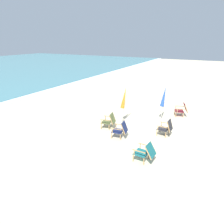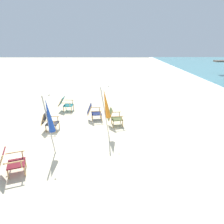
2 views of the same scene
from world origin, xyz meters
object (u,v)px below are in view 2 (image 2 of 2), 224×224
(beach_chair_mid_center, at_px, (114,117))
(umbrella_furled_blue, at_px, (49,116))
(beach_chair_back_right, at_px, (10,161))
(beach_chair_front_right, at_px, (65,104))
(beach_chair_front_left, at_px, (93,112))
(beach_chair_far_center, at_px, (49,121))
(umbrella_furled_orange, at_px, (106,104))

(beach_chair_mid_center, xyz_separation_m, umbrella_furled_blue, (2.42, -2.14, 0.96))
(beach_chair_back_right, height_order, beach_chair_mid_center, beach_chair_mid_center)
(beach_chair_front_right, bearing_deg, umbrella_furled_blue, 6.95)
(beach_chair_front_left, relative_size, beach_chair_far_center, 0.99)
(beach_chair_front_left, distance_m, beach_chair_front_right, 2.15)
(umbrella_furled_blue, xyz_separation_m, umbrella_furled_orange, (-1.30, 1.83, -0.01))
(beach_chair_back_right, relative_size, beach_chair_far_center, 1.05)
(umbrella_furled_orange, bearing_deg, beach_chair_far_center, -103.54)
(beach_chair_front_left, distance_m, beach_chair_far_center, 2.19)
(umbrella_furled_blue, bearing_deg, beach_chair_front_left, 159.98)
(umbrella_furled_orange, bearing_deg, umbrella_furled_blue, -54.65)
(beach_chair_mid_center, bearing_deg, umbrella_furled_blue, -41.39)
(beach_chair_front_right, bearing_deg, beach_chair_back_right, -3.49)
(beach_chair_front_right, relative_size, umbrella_furled_orange, 0.38)
(beach_chair_far_center, height_order, beach_chair_front_right, beach_chair_far_center)
(beach_chair_back_right, bearing_deg, beach_chair_front_right, 176.51)
(beach_chair_mid_center, bearing_deg, beach_chair_front_left, -125.08)
(umbrella_furled_orange, bearing_deg, beach_chair_front_left, -159.30)
(beach_chair_front_left, xyz_separation_m, beach_chair_back_right, (4.28, -2.02, -0.00))
(beach_chair_mid_center, distance_m, beach_chair_far_center, 2.87)
(beach_chair_mid_center, bearing_deg, umbrella_furled_orange, -15.24)
(beach_chair_back_right, distance_m, beach_chair_mid_center, 4.69)
(beach_chair_front_left, height_order, beach_chair_far_center, beach_chair_far_center)
(beach_chair_back_right, relative_size, umbrella_furled_blue, 0.41)
(beach_chair_back_right, relative_size, beach_chair_mid_center, 1.06)
(beach_chair_back_right, xyz_separation_m, umbrella_furled_blue, (-1.16, 0.89, 0.96))
(beach_chair_back_right, xyz_separation_m, beach_chair_mid_center, (-3.58, 3.02, 0.00))
(beach_chair_front_right, height_order, umbrella_furled_orange, umbrella_furled_orange)
(beach_chair_far_center, bearing_deg, beach_chair_back_right, -3.80)
(beach_chair_front_left, relative_size, beach_chair_front_right, 1.01)
(umbrella_furled_orange, bearing_deg, beach_chair_back_right, -47.88)
(beach_chair_mid_center, distance_m, umbrella_furled_blue, 3.37)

